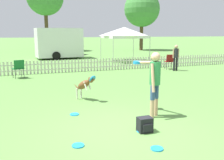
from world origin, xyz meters
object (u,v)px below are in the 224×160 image
object	(u,v)px
tree_right_grove	(142,9)
spectator_standing	(176,55)
frisbee_near_handler	(74,114)
backpack_on_grass	(145,125)
frisbee_midfield	(142,131)
folding_chair_blue_left	(170,60)
equipment_trailer	(59,43)
handler_person	(154,76)
frisbee_near_dog	(78,145)
canopy_tent_main	(124,33)
leaping_dog	(85,84)
frisbee_far_scatter	(157,149)
folding_chair_center	(19,67)

from	to	relation	value
tree_right_grove	spectator_standing	bearing A→B (deg)	-110.10
frisbee_near_handler	backpack_on_grass	world-z (taller)	backpack_on_grass
frisbee_midfield	folding_chair_blue_left	size ratio (longest dim) A/B	0.26
backpack_on_grass	equipment_trailer	distance (m)	17.23
frisbee_near_handler	backpack_on_grass	bearing A→B (deg)	-53.88
handler_person	tree_right_grove	distance (m)	26.39
spectator_standing	handler_person	bearing A→B (deg)	52.10
frisbee_near_dog	tree_right_grove	bearing A→B (deg)	60.90
canopy_tent_main	spectator_standing	distance (m)	5.88
leaping_dog	frisbee_near_dog	world-z (taller)	leaping_dog
tree_right_grove	frisbee_near_handler	bearing A→B (deg)	-120.53
frisbee_midfield	canopy_tent_main	bearing A→B (deg)	68.87
frisbee_near_handler	spectator_standing	bearing A→B (deg)	39.37
backpack_on_grass	tree_right_grove	distance (m)	27.64
backpack_on_grass	equipment_trailer	size ratio (longest dim) A/B	0.07
frisbee_far_scatter	backpack_on_grass	world-z (taller)	backpack_on_grass
canopy_tent_main	equipment_trailer	bearing A→B (deg)	139.30
frisbee_near_handler	tree_right_grove	size ratio (longest dim) A/B	0.03
backpack_on_grass	leaping_dog	bearing A→B (deg)	101.17
canopy_tent_main	spectator_standing	size ratio (longest dim) A/B	1.96
frisbee_far_scatter	folding_chair_blue_left	world-z (taller)	folding_chair_blue_left
folding_chair_blue_left	spectator_standing	size ratio (longest dim) A/B	0.61
handler_person	backpack_on_grass	distance (m)	1.46
leaping_dog	frisbee_near_handler	distance (m)	1.62
handler_person	frisbee_far_scatter	world-z (taller)	handler_person
folding_chair_blue_left	spectator_standing	world-z (taller)	spectator_standing
folding_chair_center	tree_right_grove	world-z (taller)	tree_right_grove
frisbee_near_handler	spectator_standing	world-z (taller)	spectator_standing
folding_chair_blue_left	canopy_tent_main	distance (m)	5.40
frisbee_midfield	canopy_tent_main	world-z (taller)	canopy_tent_main
handler_person	folding_chair_blue_left	bearing A→B (deg)	23.87
frisbee_near_handler	frisbee_far_scatter	xyz separation A→B (m)	(1.08, -2.58, 0.00)
frisbee_near_handler	canopy_tent_main	xyz separation A→B (m)	(6.34, 11.60, 2.20)
frisbee_midfield	equipment_trailer	bearing A→B (deg)	87.80
handler_person	leaping_dog	bearing A→B (deg)	90.24
leaping_dog	frisbee_midfield	distance (m)	3.18
canopy_tent_main	tree_right_grove	world-z (taller)	tree_right_grove
leaping_dog	frisbee_midfield	bearing A→B (deg)	69.80
folding_chair_blue_left	equipment_trailer	size ratio (longest dim) A/B	0.20
folding_chair_center	canopy_tent_main	size ratio (longest dim) A/B	0.31
frisbee_near_handler	spectator_standing	distance (m)	9.40
folding_chair_blue_left	backpack_on_grass	bearing A→B (deg)	70.02
backpack_on_grass	spectator_standing	world-z (taller)	spectator_standing
frisbee_far_scatter	spectator_standing	world-z (taller)	spectator_standing
folding_chair_blue_left	folding_chair_center	world-z (taller)	folding_chair_blue_left
leaping_dog	folding_chair_blue_left	bearing A→B (deg)	-172.48
folding_chair_blue_left	handler_person	bearing A→B (deg)	70.28
frisbee_midfield	equipment_trailer	xyz separation A→B (m)	(0.66, 17.15, 1.35)
canopy_tent_main	spectator_standing	world-z (taller)	canopy_tent_main
frisbee_near_handler	backpack_on_grass	distance (m)	2.14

